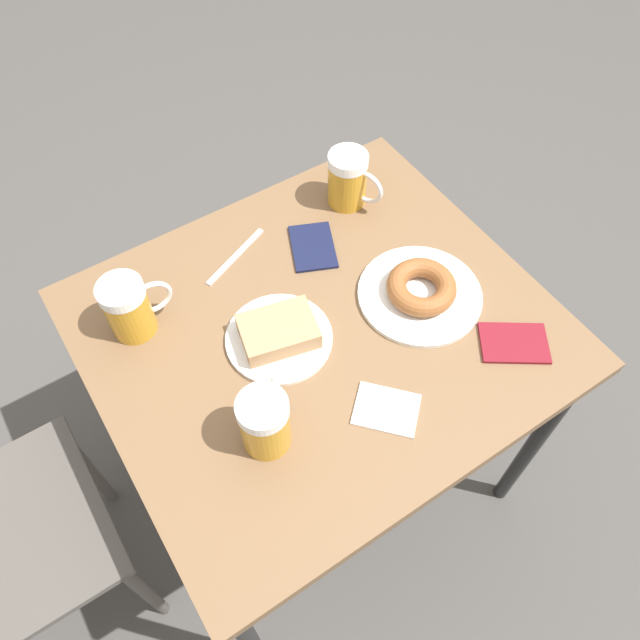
{
  "coord_description": "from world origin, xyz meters",
  "views": [
    {
      "loc": [
        -0.56,
        0.36,
        1.74
      ],
      "look_at": [
        0.0,
        0.0,
        0.76
      ],
      "focal_mm": 35.0,
      "sensor_mm": 36.0,
      "label": 1
    }
  ],
  "objects_px": {
    "plate_with_donut": "(421,291)",
    "passport_far_edge": "(313,247)",
    "passport_near_edge": "(514,343)",
    "napkin_folded": "(387,409)",
    "plate_with_cake": "(279,334)",
    "beer_mug_center": "(349,179)",
    "beer_mug_right": "(265,421)",
    "beer_mug_left": "(129,307)",
    "fork": "(236,256)"
  },
  "relations": [
    {
      "from": "passport_near_edge",
      "to": "passport_far_edge",
      "type": "relative_size",
      "value": 1.02
    },
    {
      "from": "passport_near_edge",
      "to": "passport_far_edge",
      "type": "distance_m",
      "value": 0.45
    },
    {
      "from": "beer_mug_center",
      "to": "beer_mug_right",
      "type": "xyz_separation_m",
      "value": [
        -0.39,
        0.44,
        0.0
      ]
    },
    {
      "from": "beer_mug_center",
      "to": "beer_mug_left",
      "type": "bearing_deg",
      "value": 96.15
    },
    {
      "from": "napkin_folded",
      "to": "passport_near_edge",
      "type": "bearing_deg",
      "value": -94.19
    },
    {
      "from": "beer_mug_left",
      "to": "passport_far_edge",
      "type": "height_order",
      "value": "beer_mug_left"
    },
    {
      "from": "plate_with_cake",
      "to": "beer_mug_center",
      "type": "xyz_separation_m",
      "value": [
        0.23,
        -0.32,
        0.04
      ]
    },
    {
      "from": "beer_mug_left",
      "to": "passport_near_edge",
      "type": "bearing_deg",
      "value": -126.29
    },
    {
      "from": "beer_mug_center",
      "to": "beer_mug_right",
      "type": "distance_m",
      "value": 0.58
    },
    {
      "from": "plate_with_cake",
      "to": "plate_with_donut",
      "type": "height_order",
      "value": "same"
    },
    {
      "from": "fork",
      "to": "passport_far_edge",
      "type": "xyz_separation_m",
      "value": [
        -0.07,
        -0.15,
        0.0
      ]
    },
    {
      "from": "napkin_folded",
      "to": "plate_with_cake",
      "type": "bearing_deg",
      "value": 19.96
    },
    {
      "from": "napkin_folded",
      "to": "passport_far_edge",
      "type": "relative_size",
      "value": 0.93
    },
    {
      "from": "napkin_folded",
      "to": "passport_far_edge",
      "type": "distance_m",
      "value": 0.4
    },
    {
      "from": "plate_with_donut",
      "to": "napkin_folded",
      "type": "distance_m",
      "value": 0.26
    },
    {
      "from": "plate_with_cake",
      "to": "fork",
      "type": "bearing_deg",
      "value": -7.47
    },
    {
      "from": "beer_mug_left",
      "to": "passport_near_edge",
      "type": "height_order",
      "value": "beer_mug_left"
    },
    {
      "from": "beer_mug_center",
      "to": "napkin_folded",
      "type": "relative_size",
      "value": 0.91
    },
    {
      "from": "passport_far_edge",
      "to": "beer_mug_right",
      "type": "bearing_deg",
      "value": 136.87
    },
    {
      "from": "plate_with_donut",
      "to": "beer_mug_center",
      "type": "bearing_deg",
      "value": -5.85
    },
    {
      "from": "beer_mug_right",
      "to": "passport_near_edge",
      "type": "height_order",
      "value": "beer_mug_right"
    },
    {
      "from": "plate_with_donut",
      "to": "passport_far_edge",
      "type": "distance_m",
      "value": 0.25
    },
    {
      "from": "beer_mug_center",
      "to": "beer_mug_right",
      "type": "relative_size",
      "value": 1.0
    },
    {
      "from": "plate_with_cake",
      "to": "beer_mug_center",
      "type": "relative_size",
      "value": 1.6
    },
    {
      "from": "plate_with_cake",
      "to": "plate_with_donut",
      "type": "bearing_deg",
      "value": -102.65
    },
    {
      "from": "passport_near_edge",
      "to": "beer_mug_left",
      "type": "bearing_deg",
      "value": 53.71
    },
    {
      "from": "napkin_folded",
      "to": "beer_mug_center",
      "type": "bearing_deg",
      "value": -26.88
    },
    {
      "from": "beer_mug_left",
      "to": "passport_far_edge",
      "type": "bearing_deg",
      "value": -92.46
    },
    {
      "from": "beer_mug_center",
      "to": "fork",
      "type": "bearing_deg",
      "value": 91.36
    },
    {
      "from": "plate_with_cake",
      "to": "napkin_folded",
      "type": "xyz_separation_m",
      "value": [
        -0.23,
        -0.08,
        -0.02
      ]
    },
    {
      "from": "beer_mug_left",
      "to": "passport_far_edge",
      "type": "xyz_separation_m",
      "value": [
        -0.02,
        -0.39,
        -0.06
      ]
    },
    {
      "from": "plate_with_cake",
      "to": "beer_mug_right",
      "type": "bearing_deg",
      "value": 143.15
    },
    {
      "from": "fork",
      "to": "beer_mug_left",
      "type": "bearing_deg",
      "value": 101.71
    },
    {
      "from": "passport_far_edge",
      "to": "beer_mug_center",
      "type": "bearing_deg",
      "value": -62.06
    },
    {
      "from": "plate_with_donut",
      "to": "passport_far_edge",
      "type": "height_order",
      "value": "plate_with_donut"
    },
    {
      "from": "plate_with_cake",
      "to": "passport_near_edge",
      "type": "bearing_deg",
      "value": -124.34
    },
    {
      "from": "plate_with_donut",
      "to": "beer_mug_left",
      "type": "distance_m",
      "value": 0.56
    },
    {
      "from": "plate_with_donut",
      "to": "fork",
      "type": "bearing_deg",
      "value": 41.62
    },
    {
      "from": "plate_with_cake",
      "to": "beer_mug_left",
      "type": "bearing_deg",
      "value": 50.58
    },
    {
      "from": "fork",
      "to": "beer_mug_right",
      "type": "bearing_deg",
      "value": 158.87
    },
    {
      "from": "napkin_folded",
      "to": "fork",
      "type": "relative_size",
      "value": 0.83
    },
    {
      "from": "plate_with_cake",
      "to": "beer_mug_center",
      "type": "height_order",
      "value": "beer_mug_center"
    },
    {
      "from": "plate_with_donut",
      "to": "passport_far_edge",
      "type": "bearing_deg",
      "value": 26.06
    },
    {
      "from": "beer_mug_left",
      "to": "napkin_folded",
      "type": "height_order",
      "value": "beer_mug_left"
    },
    {
      "from": "plate_with_cake",
      "to": "passport_far_edge",
      "type": "xyz_separation_m",
      "value": [
        0.16,
        -0.18,
        -0.02
      ]
    },
    {
      "from": "napkin_folded",
      "to": "fork",
      "type": "distance_m",
      "value": 0.46
    },
    {
      "from": "plate_with_cake",
      "to": "passport_far_edge",
      "type": "distance_m",
      "value": 0.24
    },
    {
      "from": "beer_mug_left",
      "to": "plate_with_cake",
      "type": "bearing_deg",
      "value": -129.42
    },
    {
      "from": "beer_mug_right",
      "to": "plate_with_cake",
      "type": "bearing_deg",
      "value": -36.85
    },
    {
      "from": "beer_mug_right",
      "to": "napkin_folded",
      "type": "xyz_separation_m",
      "value": [
        -0.07,
        -0.2,
        -0.06
      ]
    }
  ]
}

